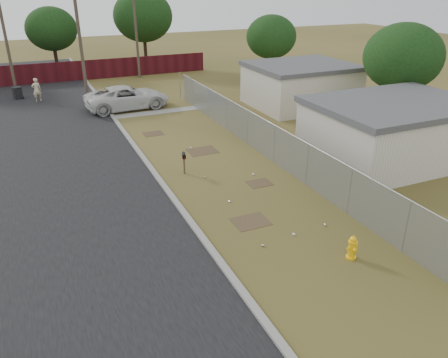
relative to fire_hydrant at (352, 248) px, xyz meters
name	(u,v)px	position (x,y,z in m)	size (l,w,h in m)	color
ground	(219,172)	(-1.23, 8.58, -0.41)	(120.00, 120.00, 0.00)	brown
street	(60,140)	(-7.99, 16.63, -0.40)	(15.10, 60.00, 0.12)	black
chainlink_fence	(265,142)	(1.89, 9.61, 0.38)	(0.10, 27.06, 2.02)	#95979D
privacy_fence	(50,73)	(-7.23, 33.58, 0.49)	(30.00, 0.12, 1.80)	#420E14
utility_poles	(77,33)	(-4.90, 29.25, 4.28)	(12.60, 8.24, 9.00)	brown
houses	(342,105)	(8.47, 11.72, 1.15)	(9.30, 17.24, 3.10)	silver
horizon_trees	(124,28)	(-0.39, 32.14, 4.21)	(33.32, 31.94, 7.78)	#332717
fire_hydrant	(352,248)	(0.00, 0.00, 0.00)	(0.40, 0.39, 0.89)	yellow
mailbox	(184,157)	(-2.86, 9.08, 0.44)	(0.26, 0.47, 1.08)	brown
pickup_truck	(127,97)	(-2.75, 21.92, 0.42)	(2.78, 6.03, 1.67)	silver
pedestrian	(37,90)	(-8.68, 26.83, 0.50)	(0.66, 0.44, 1.82)	beige
trash_bin	(17,93)	(-10.11, 28.33, 0.07)	(0.82, 0.80, 0.95)	black
scattered_litter	(246,195)	(-1.20, 5.64, -0.37)	(3.00, 10.50, 0.07)	silver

